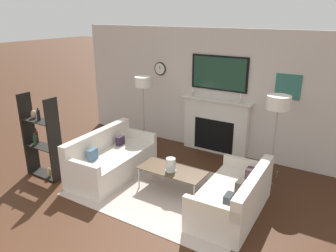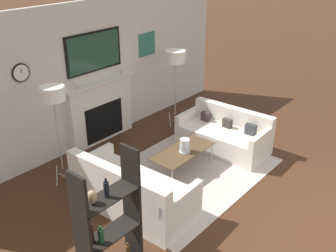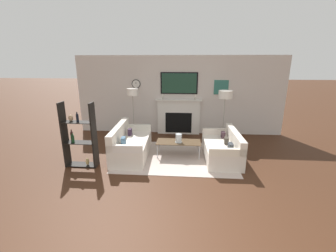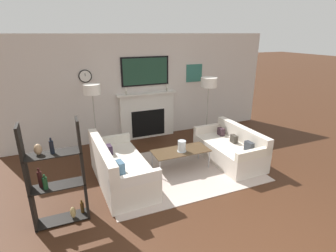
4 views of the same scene
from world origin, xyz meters
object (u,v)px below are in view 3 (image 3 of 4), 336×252
(floor_lamp_right, at_px, (225,95))
(couch_left, at_px, (130,145))
(couch_right, at_px, (223,149))
(hurricane_candle, at_px, (179,139))
(coffee_table, at_px, (179,142))
(floor_lamp_left, at_px, (133,93))
(shelf_unit, at_px, (79,137))

(floor_lamp_right, bearing_deg, couch_left, -152.86)
(couch_right, relative_size, hurricane_candle, 7.31)
(coffee_table, distance_m, floor_lamp_right, 2.20)
(couch_left, xyz_separation_m, floor_lamp_right, (2.70, 1.38, 1.20))
(floor_lamp_left, relative_size, shelf_unit, 1.06)
(floor_lamp_left, bearing_deg, coffee_table, -40.30)
(shelf_unit, bearing_deg, coffee_table, 18.74)
(couch_right, bearing_deg, floor_lamp_left, 152.89)
(hurricane_candle, distance_m, floor_lamp_right, 2.16)
(couch_left, bearing_deg, floor_lamp_right, 27.14)
(hurricane_candle, height_order, shelf_unit, shelf_unit)
(couch_left, relative_size, hurricane_candle, 8.09)
(couch_right, bearing_deg, couch_left, -179.93)
(couch_right, xyz_separation_m, shelf_unit, (-3.54, -0.71, 0.48))
(floor_lamp_right, bearing_deg, floor_lamp_left, -180.00)
(couch_left, distance_m, coffee_table, 1.32)
(shelf_unit, bearing_deg, couch_right, 11.39)
(hurricane_candle, bearing_deg, floor_lamp_right, 43.98)
(coffee_table, bearing_deg, shelf_unit, -161.26)
(hurricane_candle, bearing_deg, coffee_table, 90.05)
(hurricane_candle, xyz_separation_m, floor_lamp_left, (-1.52, 1.33, 1.02))
(hurricane_candle, distance_m, shelf_unit, 2.50)
(floor_lamp_right, bearing_deg, couch_right, -98.56)
(couch_right, distance_m, floor_lamp_right, 1.86)
(coffee_table, bearing_deg, floor_lamp_left, 139.70)
(coffee_table, height_order, floor_lamp_right, floor_lamp_right)
(couch_left, relative_size, floor_lamp_right, 1.14)
(couch_left, distance_m, floor_lamp_left, 1.87)
(shelf_unit, bearing_deg, floor_lamp_right, 29.17)
(coffee_table, xyz_separation_m, floor_lamp_right, (1.38, 1.29, 1.12))
(floor_lamp_right, bearing_deg, shelf_unit, -150.83)
(coffee_table, xyz_separation_m, floor_lamp_left, (-1.52, 1.29, 1.15))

